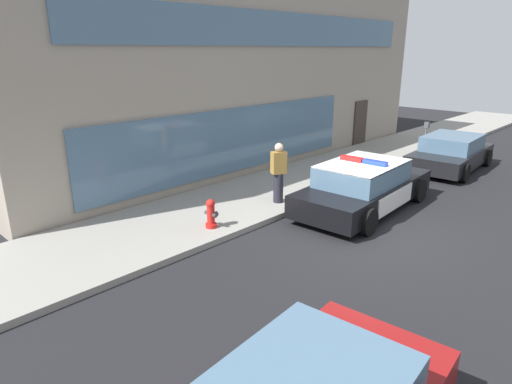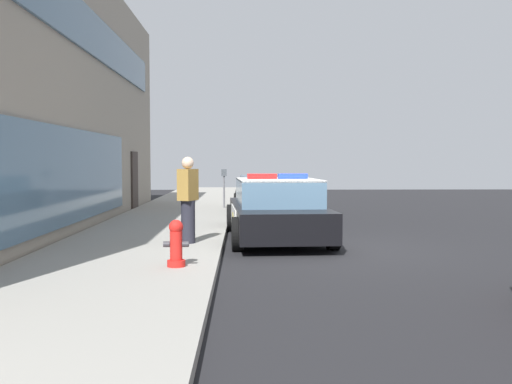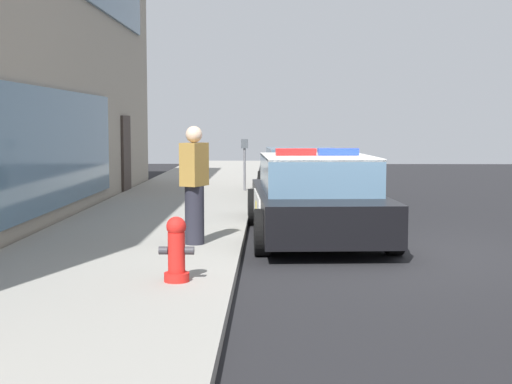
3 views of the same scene
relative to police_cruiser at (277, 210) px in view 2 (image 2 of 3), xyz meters
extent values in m
plane|color=black|center=(-1.35, -0.65, -0.68)|extent=(48.00, 48.00, 0.00)
cube|color=gray|center=(-1.35, 2.83, -0.61)|extent=(48.00, 3.35, 0.15)
cube|color=slate|center=(-0.61, 4.53, 0.77)|extent=(11.20, 0.08, 2.10)
cube|color=#382D28|center=(7.23, 4.53, 0.37)|extent=(1.00, 0.08, 2.10)
cube|color=slate|center=(1.63, 4.53, 4.29)|extent=(15.69, 0.08, 1.10)
cube|color=black|center=(0.06, 0.00, -0.18)|extent=(4.99, 2.19, 0.60)
cube|color=silver|center=(1.62, 0.09, -0.02)|extent=(1.77, 1.96, 0.05)
cube|color=silver|center=(-1.65, -0.09, -0.02)|extent=(1.47, 1.95, 0.05)
cube|color=silver|center=(-0.09, 0.96, -0.18)|extent=(2.05, 0.15, 0.51)
cube|color=silver|center=(0.02, -0.97, -0.18)|extent=(2.05, 0.15, 0.51)
cube|color=yellow|center=(-0.10, 0.98, -0.18)|extent=(0.22, 0.02, 0.26)
cube|color=slate|center=(-0.14, -0.01, 0.39)|extent=(2.64, 1.86, 0.60)
cube|color=silver|center=(-0.14, -0.01, 0.68)|extent=(2.64, 1.86, 0.04)
cube|color=red|center=(-0.16, 0.34, 0.76)|extent=(0.24, 0.66, 0.11)
cube|color=blue|center=(-0.12, -0.35, 0.76)|extent=(0.24, 0.66, 0.11)
cylinder|color=black|center=(1.62, 1.05, -0.34)|extent=(0.69, 0.26, 0.68)
cylinder|color=black|center=(1.72, -0.86, -0.34)|extent=(0.69, 0.26, 0.68)
cylinder|color=black|center=(-1.61, 0.86, -0.34)|extent=(0.69, 0.26, 0.68)
cylinder|color=black|center=(-1.50, -1.04, -0.34)|extent=(0.69, 0.26, 0.68)
cylinder|color=red|center=(-4.07, 1.79, -0.48)|extent=(0.28, 0.28, 0.10)
cylinder|color=red|center=(-4.07, 1.79, -0.21)|extent=(0.19, 0.19, 0.45)
sphere|color=red|center=(-4.07, 1.79, 0.09)|extent=(0.22, 0.22, 0.22)
cylinder|color=#333338|center=(-4.07, 1.79, 0.16)|extent=(0.06, 0.06, 0.05)
cylinder|color=#333338|center=(-4.07, 1.64, -0.18)|extent=(0.09, 0.10, 0.09)
cylinder|color=#333338|center=(-4.07, 1.93, -0.18)|extent=(0.09, 0.10, 0.09)
cylinder|color=#333338|center=(-3.92, 1.79, -0.22)|extent=(0.10, 0.12, 0.12)
cube|color=black|center=(6.09, -0.07, -0.20)|extent=(4.49, 2.16, 0.56)
cube|color=slate|center=(6.09, -0.07, 0.33)|extent=(2.38, 1.84, 0.56)
cylinder|color=black|center=(7.48, 0.97, -0.36)|extent=(0.65, 0.24, 0.64)
cylinder|color=black|center=(7.60, -0.93, -0.36)|extent=(0.65, 0.24, 0.64)
cylinder|color=black|center=(4.59, 0.79, -0.36)|extent=(0.65, 0.24, 0.64)
cylinder|color=black|center=(4.71, -1.11, -0.36)|extent=(0.65, 0.24, 0.64)
cylinder|color=#23232D|center=(-1.50, 1.84, -0.11)|extent=(0.28, 0.28, 0.85)
cube|color=olive|center=(-1.50, 1.84, 0.63)|extent=(0.47, 0.41, 0.62)
sphere|color=beige|center=(-1.50, 1.84, 1.06)|extent=(0.24, 0.24, 0.24)
cylinder|color=slate|center=(7.17, 1.41, 0.02)|extent=(0.06, 0.06, 1.10)
cube|color=#474C51|center=(7.17, 1.41, 0.69)|extent=(0.12, 0.18, 0.24)
camera|label=1|loc=(-10.54, -5.95, 3.65)|focal=30.95mm
camera|label=2|loc=(-12.94, 0.76, 1.10)|focal=40.59mm
camera|label=3|loc=(-12.15, 0.76, 1.22)|focal=52.10mm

